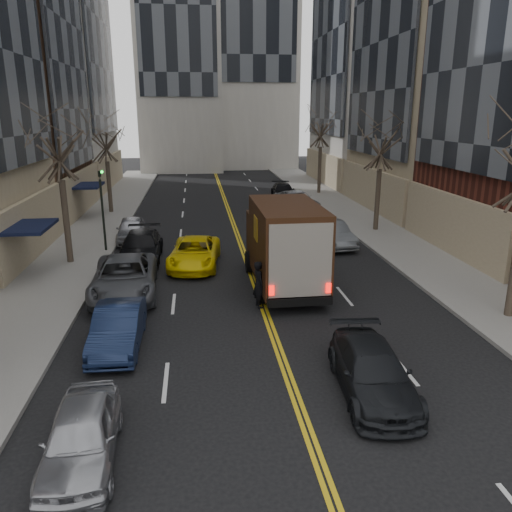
{
  "coord_description": "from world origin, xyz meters",
  "views": [
    {
      "loc": [
        -2.47,
        -4.77,
        7.36
      ],
      "look_at": [
        -0.33,
        12.84,
        2.2
      ],
      "focal_mm": 35.0,
      "sensor_mm": 36.0,
      "label": 1
    }
  ],
  "objects_px": {
    "taxi": "(194,253)",
    "pedestrian": "(259,284)",
    "observer_sedan": "(372,372)",
    "ups_truck": "(284,245)"
  },
  "relations": [
    {
      "from": "taxi",
      "to": "pedestrian",
      "type": "xyz_separation_m",
      "value": [
        2.47,
        -5.67,
        0.24
      ]
    },
    {
      "from": "observer_sedan",
      "to": "pedestrian",
      "type": "bearing_deg",
      "value": 113.08
    },
    {
      "from": "ups_truck",
      "to": "pedestrian",
      "type": "distance_m",
      "value": 2.76
    },
    {
      "from": "ups_truck",
      "to": "taxi",
      "type": "distance_m",
      "value": 5.31
    },
    {
      "from": "observer_sedan",
      "to": "taxi",
      "type": "distance_m",
      "value": 13.08
    },
    {
      "from": "ups_truck",
      "to": "taxi",
      "type": "height_order",
      "value": "ups_truck"
    },
    {
      "from": "ups_truck",
      "to": "pedestrian",
      "type": "xyz_separation_m",
      "value": [
        -1.37,
        -2.2,
        -0.95
      ]
    },
    {
      "from": "observer_sedan",
      "to": "taxi",
      "type": "xyz_separation_m",
      "value": [
        -4.71,
        12.2,
        0.04
      ]
    },
    {
      "from": "ups_truck",
      "to": "observer_sedan",
      "type": "relative_size",
      "value": 1.5
    },
    {
      "from": "taxi",
      "to": "pedestrian",
      "type": "distance_m",
      "value": 6.19
    }
  ]
}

